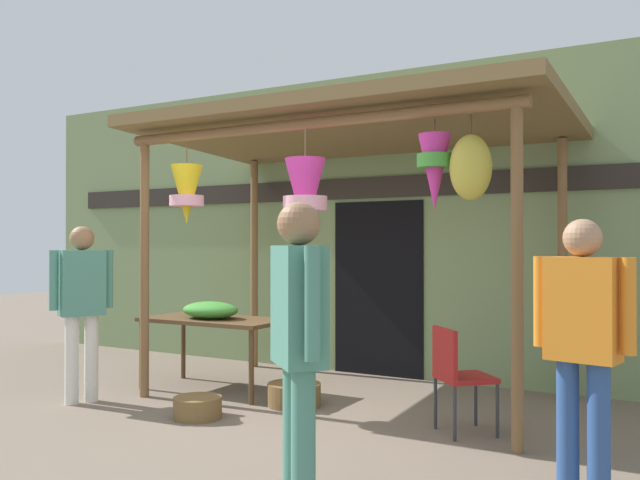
% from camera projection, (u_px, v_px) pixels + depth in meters
% --- Properties ---
extents(ground_plane, '(30.00, 30.00, 0.00)m').
position_uv_depth(ground_plane, '(277.00, 419.00, 5.77)').
color(ground_plane, '#756656').
extents(shop_facade, '(10.61, 0.29, 3.49)m').
position_uv_depth(shop_facade, '(386.00, 224.00, 7.80)').
color(shop_facade, '#7A9360').
rests_on(shop_facade, ground_plane).
extents(market_stall_canopy, '(4.13, 2.39, 2.77)m').
position_uv_depth(market_stall_canopy, '(347.00, 143.00, 6.42)').
color(market_stall_canopy, brown).
rests_on(market_stall_canopy, ground_plane).
extents(display_table, '(1.49, 0.75, 0.74)m').
position_uv_depth(display_table, '(214.00, 325.00, 6.91)').
color(display_table, brown).
rests_on(display_table, ground_plane).
extents(flower_heap_on_table, '(0.63, 0.44, 0.17)m').
position_uv_depth(flower_heap_on_table, '(211.00, 310.00, 6.85)').
color(flower_heap_on_table, green).
rests_on(flower_heap_on_table, display_table).
extents(folding_chair, '(0.57, 0.57, 0.84)m').
position_uv_depth(folding_chair, '(457.00, 370.00, 5.31)').
color(folding_chair, '#AD1E1E').
rests_on(folding_chair, ground_plane).
extents(wicker_basket_by_table, '(0.50, 0.50, 0.21)m').
position_uv_depth(wicker_basket_by_table, '(294.00, 394.00, 6.24)').
color(wicker_basket_by_table, brown).
rests_on(wicker_basket_by_table, ground_plane).
extents(wicker_basket_spare, '(0.42, 0.42, 0.18)m').
position_uv_depth(wicker_basket_spare, '(198.00, 407.00, 5.79)').
color(wicker_basket_spare, brown).
rests_on(wicker_basket_spare, ground_plane).
extents(vendor_in_orange, '(0.58, 0.29, 1.65)m').
position_uv_depth(vendor_in_orange, '(583.00, 334.00, 3.94)').
color(vendor_in_orange, '#2D5193').
rests_on(vendor_in_orange, ground_plane).
extents(customer_foreground, '(0.37, 0.54, 1.68)m').
position_uv_depth(customer_foreground, '(82.00, 298.00, 6.36)').
color(customer_foreground, silver).
rests_on(customer_foreground, ground_plane).
extents(shopper_by_bananas, '(0.45, 0.43, 1.73)m').
position_uv_depth(shopper_by_bananas, '(299.00, 333.00, 3.59)').
color(shopper_by_bananas, '#4C8E7A').
rests_on(shopper_by_bananas, ground_plane).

